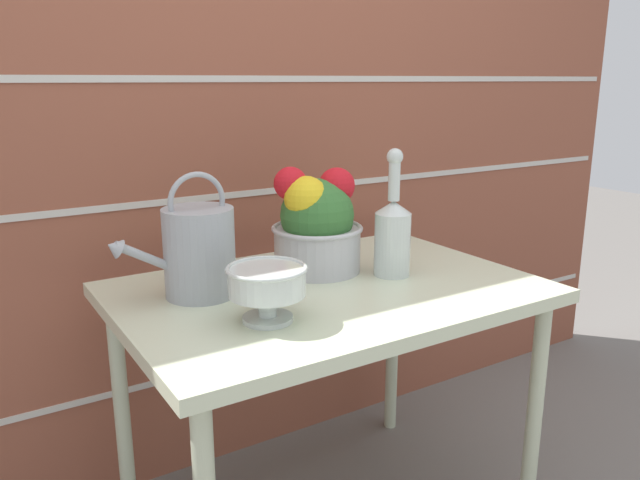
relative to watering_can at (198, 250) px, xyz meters
The scene contains 6 objects.
brick_wall 0.57m from the watering_can, 51.98° to the left, with size 3.60×0.08×2.20m.
patio_table 0.39m from the watering_can, 19.87° to the right, with size 1.10×0.76×0.74m.
watering_can is the anchor object (origin of this frame).
crystal_pedestal_bowl 0.26m from the watering_can, 75.36° to the right, with size 0.19×0.19×0.13m.
flower_planter 0.37m from the watering_can, ahead, with size 0.26×0.26×0.30m.
glass_decanter 0.54m from the watering_can, 13.42° to the right, with size 0.10×0.10×0.36m.
Camera 1 is at (-0.86, -1.33, 1.28)m, focal length 35.00 mm.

